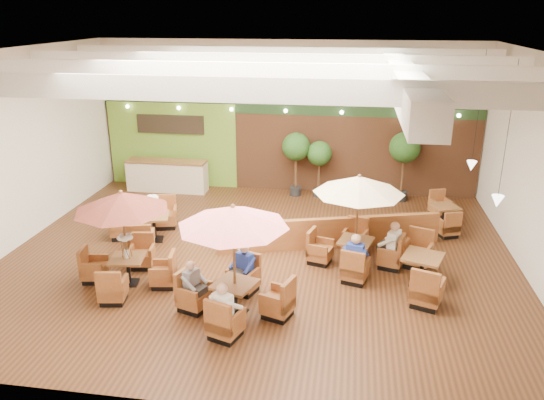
% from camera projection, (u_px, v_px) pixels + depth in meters
% --- Properties ---
extents(room, '(14.04, 14.00, 5.52)m').
position_uv_depth(room, '(274.00, 119.00, 14.64)').
color(room, '#381E0F').
rests_on(room, ground).
extents(service_counter, '(3.00, 0.75, 1.18)m').
position_uv_depth(service_counter, '(167.00, 176.00, 19.94)').
color(service_counter, beige).
rests_on(service_counter, ground).
extents(booth_divider, '(6.27, 2.03, 0.90)m').
position_uv_depth(booth_divider, '(330.00, 233.00, 15.17)').
color(booth_divider, brown).
rests_on(booth_divider, ground).
extents(table_0, '(2.48, 2.48, 2.48)m').
position_uv_depth(table_0, '(123.00, 221.00, 12.72)').
color(table_0, brown).
rests_on(table_0, ground).
extents(table_1, '(2.72, 2.72, 2.63)m').
position_uv_depth(table_1, '(234.00, 240.00, 11.39)').
color(table_1, brown).
rests_on(table_1, ground).
extents(table_2, '(2.62, 2.62, 2.56)m').
position_uv_depth(table_2, '(358.00, 204.00, 13.66)').
color(table_2, brown).
rests_on(table_2, ground).
extents(table_3, '(1.94, 2.80, 1.57)m').
position_uv_depth(table_3, '(146.00, 225.00, 15.68)').
color(table_3, brown).
rests_on(table_3, ground).
extents(table_4, '(1.16, 2.86, 1.01)m').
position_uv_depth(table_4, '(422.00, 271.00, 13.10)').
color(table_4, brown).
rests_on(table_4, ground).
extents(table_5, '(0.99, 2.44, 0.86)m').
position_uv_depth(table_5, '(444.00, 216.00, 16.75)').
color(table_5, brown).
rests_on(table_5, ground).
extents(topiary_0, '(1.01, 1.01, 2.35)m').
position_uv_depth(topiary_0, '(296.00, 149.00, 19.04)').
color(topiary_0, black).
rests_on(topiary_0, ground).
extents(topiary_1, '(0.89, 0.89, 2.07)m').
position_uv_depth(topiary_1, '(319.00, 156.00, 18.99)').
color(topiary_1, black).
rests_on(topiary_1, ground).
extents(topiary_2, '(1.07, 1.07, 2.49)m').
position_uv_depth(topiary_2, '(405.00, 150.00, 18.46)').
color(topiary_2, black).
rests_on(topiary_2, ground).
extents(diner_0, '(0.47, 0.45, 0.84)m').
position_uv_depth(diner_0, '(225.00, 305.00, 10.84)').
color(diner_0, white).
rests_on(diner_0, ground).
extents(diner_1, '(0.45, 0.43, 0.80)m').
position_uv_depth(diner_1, '(244.00, 264.00, 12.64)').
color(diner_1, '#253CA1').
rests_on(diner_1, ground).
extents(diner_2, '(0.39, 0.42, 0.75)m').
position_uv_depth(diner_2, '(193.00, 281.00, 11.89)').
color(diner_2, gray).
rests_on(diner_2, ground).
extents(diner_3, '(0.46, 0.41, 0.86)m').
position_uv_depth(diner_3, '(356.00, 254.00, 13.12)').
color(diner_3, '#253CA1').
rests_on(diner_3, ground).
extents(diner_4, '(0.45, 0.48, 0.86)m').
position_uv_depth(diner_4, '(392.00, 241.00, 13.85)').
color(diner_4, white).
rests_on(diner_4, ground).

